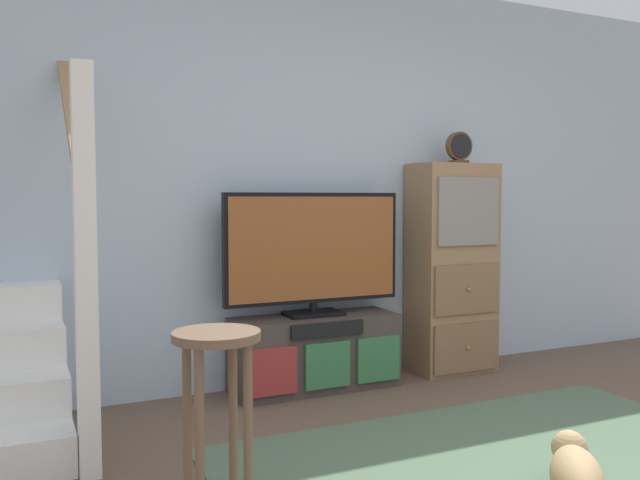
# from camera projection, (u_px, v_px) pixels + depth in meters

# --- Properties ---
(back_wall) EXTENTS (6.40, 0.12, 2.70)m
(back_wall) POSITION_uv_depth(u_px,v_px,m) (339.00, 179.00, 4.51)
(back_wall) COLOR #A8BCD1
(back_wall) RESTS_ON ground_plane
(area_rug) EXTENTS (2.60, 1.80, 0.01)m
(area_rug) POSITION_uv_depth(u_px,v_px,m) (527.00, 474.00, 2.91)
(area_rug) COLOR #4C664C
(area_rug) RESTS_ON ground_plane
(media_console) EXTENTS (1.08, 0.38, 0.47)m
(media_console) POSITION_uv_depth(u_px,v_px,m) (315.00, 353.00, 4.21)
(media_console) COLOR #423833
(media_console) RESTS_ON ground_plane
(television) EXTENTS (1.19, 0.22, 0.78)m
(television) POSITION_uv_depth(u_px,v_px,m) (313.00, 251.00, 4.19)
(television) COLOR black
(television) RESTS_ON media_console
(side_cabinet) EXTENTS (0.58, 0.38, 1.46)m
(side_cabinet) POSITION_uv_depth(u_px,v_px,m) (452.00, 268.00, 4.64)
(side_cabinet) COLOR #93704C
(side_cabinet) RESTS_ON ground_plane
(desk_clock) EXTENTS (0.20, 0.08, 0.22)m
(desk_clock) POSITION_uv_depth(u_px,v_px,m) (459.00, 148.00, 4.58)
(desk_clock) COLOR #4C3823
(desk_clock) RESTS_ON side_cabinet
(bar_stool_near) EXTENTS (0.34, 0.34, 0.71)m
(bar_stool_near) POSITION_uv_depth(u_px,v_px,m) (217.00, 378.00, 2.53)
(bar_stool_near) COLOR brown
(bar_stool_near) RESTS_ON ground_plane
(dog) EXTENTS (0.43, 0.47, 0.23)m
(dog) POSITION_uv_depth(u_px,v_px,m) (576.00, 474.00, 2.64)
(dog) COLOR tan
(dog) RESTS_ON ground_plane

